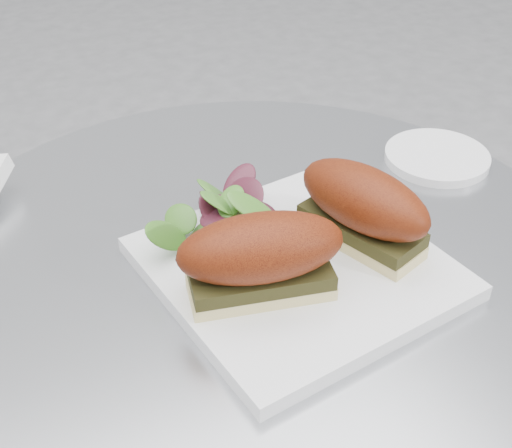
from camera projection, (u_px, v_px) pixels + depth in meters
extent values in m
cylinder|color=silver|center=(254.00, 268.00, 0.71)|extent=(0.70, 0.70, 0.02)
cube|color=white|center=(297.00, 268.00, 0.68)|extent=(0.28, 0.28, 0.02)
cube|color=beige|center=(261.00, 287.00, 0.64)|extent=(0.14, 0.08, 0.01)
cube|color=black|center=(261.00, 275.00, 0.63)|extent=(0.13, 0.08, 0.01)
ellipsoid|color=maroon|center=(261.00, 248.00, 0.61)|extent=(0.16, 0.10, 0.06)
cube|color=beige|center=(360.00, 236.00, 0.70)|extent=(0.09, 0.13, 0.01)
cube|color=black|center=(361.00, 225.00, 0.69)|extent=(0.09, 0.13, 0.01)
ellipsoid|color=maroon|center=(364.00, 199.00, 0.67)|extent=(0.11, 0.16, 0.06)
cylinder|color=white|center=(437.00, 157.00, 0.85)|extent=(0.12, 0.12, 0.01)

